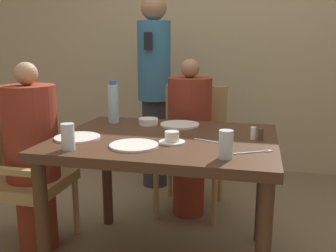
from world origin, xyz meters
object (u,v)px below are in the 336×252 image
plate_main_left (180,125)px  chair_far_side (192,143)px  plate_main_right (134,145)px  glass_tall_mid (226,144)px  diner_in_far_chair (189,137)px  bowl_small (148,121)px  chair_left_side (13,168)px  diner_in_left_chair (33,156)px  water_bottle (113,103)px  glass_tall_near (68,137)px  plate_dessert_center (77,138)px  teacup_with_saucer (172,138)px  standing_host (154,87)px

plate_main_left → chair_far_side: bearing=91.5°
plate_main_right → glass_tall_mid: 0.47m
plate_main_left → diner_in_far_chair: bearing=92.0°
bowl_small → chair_left_side: bearing=-160.7°
diner_in_left_chair → chair_far_side: 1.20m
water_bottle → glass_tall_mid: water_bottle is taller
bowl_small → glass_tall_near: size_ratio=0.95×
plate_dessert_center → glass_tall_near: glass_tall_near is taller
plate_main_left → plate_dessert_center: bearing=-135.7°
teacup_with_saucer → glass_tall_near: 0.52m
teacup_with_saucer → glass_tall_mid: glass_tall_mid is taller
chair_left_side → standing_host: bearing=65.2°
chair_left_side → diner_in_left_chair: size_ratio=0.81×
plate_dessert_center → water_bottle: bearing=86.2°
standing_host → glass_tall_near: size_ratio=13.18×
diner_in_left_chair → bowl_small: diner_in_left_chair is taller
diner_in_far_chair → plate_main_right: bearing=-96.3°
plate_main_left → water_bottle: size_ratio=0.90×
plate_main_right → chair_far_side: bearing=84.5°
diner_in_far_chair → plate_dessert_center: diner_in_far_chair is taller
standing_host → plate_main_left: size_ratio=6.93×
water_bottle → teacup_with_saucer: bearing=-40.6°
chair_left_side → teacup_with_saucer: bearing=-6.5°
plate_main_left → glass_tall_mid: size_ratio=1.90×
plate_main_left → teacup_with_saucer: bearing=-83.6°
chair_far_side → diner_in_far_chair: 0.16m
bowl_small → teacup_with_saucer: bearing=-58.4°
teacup_with_saucer → diner_in_far_chair: bearing=94.2°
diner_in_left_chair → plate_main_right: (0.74, -0.24, 0.18)m
plate_dessert_center → glass_tall_mid: glass_tall_mid is taller
diner_in_left_chair → glass_tall_near: size_ratio=9.17×
chair_far_side → bowl_small: bearing=-107.7°
plate_main_left → bowl_small: (-0.20, -0.02, 0.01)m
plate_main_left → plate_main_right: bearing=-102.6°
diner_in_left_chair → glass_tall_mid: 1.26m
diner_in_left_chair → teacup_with_saucer: bearing=-7.5°
plate_main_left → plate_dessert_center: size_ratio=1.00×
chair_left_side → plate_dessert_center: (0.53, -0.15, 0.26)m
water_bottle → glass_tall_mid: (0.78, -0.62, -0.06)m
diner_in_left_chair → diner_in_far_chair: size_ratio=1.00×
plate_main_left → standing_host: bearing=114.6°
bowl_small → water_bottle: water_bottle is taller
plate_dessert_center → glass_tall_mid: size_ratio=1.90×
plate_main_right → glass_tall_mid: bearing=-11.4°
teacup_with_saucer → glass_tall_near: glass_tall_near is taller
standing_host → glass_tall_near: standing_host is taller
standing_host → glass_tall_mid: bearing=-63.8°
plate_main_right → plate_dessert_center: size_ratio=1.00×
diner_in_far_chair → water_bottle: diner_in_far_chair is taller
teacup_with_saucer → plate_main_right: bearing=-145.0°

